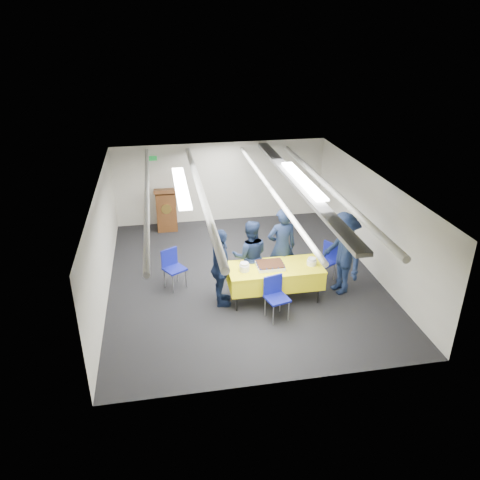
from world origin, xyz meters
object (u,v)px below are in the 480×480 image
Objects in this scene: chair_right at (327,258)px; sailor_c at (221,268)px; sailor_a at (282,247)px; sheet_cake at (270,265)px; chair_left at (172,264)px; sailor_b at (250,256)px; sailor_d at (342,254)px; podium at (166,209)px; serving_table at (275,276)px; chair_near at (275,293)px.

sailor_c reaches higher than chair_right.
sheet_cake is at bearing 50.78° from sailor_a.
chair_right is (1.47, 0.64, -0.29)m from sheet_cake.
sheet_cake is at bearing -25.36° from chair_left.
chair_left is 0.54× the size of sailor_b.
sailor_c is 0.92× the size of sailor_d.
podium reaches higher than chair_right.
serving_table is 1.57× the size of podium.
sheet_cake is 0.65× the size of chair_left.
sailor_b is (1.65, -0.44, 0.28)m from chair_left.
chair_near is at bearing -103.36° from serving_table.
serving_table is at bearing 76.64° from chair_near.
chair_near is (1.94, -4.68, -0.08)m from podium.
sheet_cake is 1.57m from sailor_d.
podium is at bearing 112.52° from chair_near.
sailor_c reaches higher than chair_left.
sailor_b is at bearing -15.07° from chair_left.
serving_table is 1.07× the size of sailor_d.
chair_left is at bearing 154.64° from sheet_cake.
podium is at bearing -58.19° from sailor_b.
sailor_d is at bearing 174.32° from sailor_b.
podium is at bearing -151.09° from sailor_d.
sailor_b is at bearing -175.35° from chair_right.
sailor_a is 1.53m from sailor_c.
sailor_d is (1.89, -0.42, 0.10)m from sailor_b.
sailor_b reaches higher than chair_right.
sailor_d reaches higher than sailor_a.
chair_left is (-1.97, 0.93, -0.29)m from sheet_cake.
chair_left is at bearing 141.30° from chair_near.
podium is 5.35m from sailor_d.
sailor_a is at bearing -55.64° from podium.
chair_right is (3.45, -3.43, -0.08)m from podium.
chair_near and chair_right have the same top height.
sailor_c is (-0.70, -0.47, 0.03)m from sailor_b.
podium is 0.77× the size of sailor_b.
sheet_cake is 0.58m from sailor_b.
chair_left is (-3.44, 0.30, 0.00)m from chair_right.
sailor_d reaches higher than podium.
sailor_d is (3.55, -4.00, 0.30)m from podium.
sailor_d is at bearing 2.41° from sheet_cake.
sailor_c is (0.95, -0.92, 0.31)m from chair_left.
sailor_c is (-1.02, 0.02, 0.02)m from sheet_cake.
sailor_b is (-0.28, 1.10, 0.28)m from chair_near.
serving_table is 2.26× the size of chair_near.
chair_left is (-1.93, 1.55, 0.00)m from chair_near.
sailor_b reaches higher than chair_near.
sailor_d is at bearing 2.49° from serving_table.
chair_near is 0.54× the size of sailor_b.
chair_near reaches higher than serving_table.
sheet_cake is at bearing -64.05° from podium.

